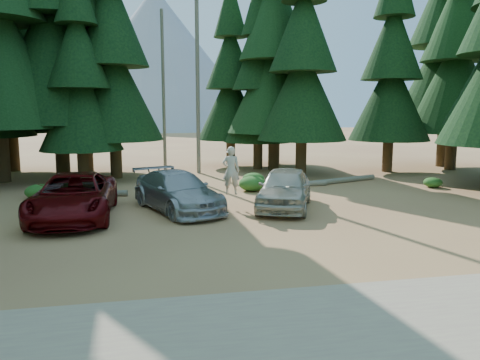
{
  "coord_description": "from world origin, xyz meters",
  "views": [
    {
      "loc": [
        -2.28,
        -14.21,
        3.94
      ],
      "look_at": [
        1.15,
        3.1,
        1.25
      ],
      "focal_mm": 35.0,
      "sensor_mm": 36.0,
      "label": 1
    }
  ],
  "objects_px": {
    "silver_minivan_center": "(177,191)",
    "log_left": "(84,194)",
    "silver_minivan_right": "(285,188)",
    "log_mid": "(294,184)",
    "frisbee_player": "(231,170)",
    "log_right": "(344,180)",
    "red_pickup": "(74,197)"
  },
  "relations": [
    {
      "from": "red_pickup",
      "to": "log_left",
      "type": "distance_m",
      "value": 4.44
    },
    {
      "from": "red_pickup",
      "to": "log_right",
      "type": "relative_size",
      "value": 1.33
    },
    {
      "from": "red_pickup",
      "to": "log_right",
      "type": "height_order",
      "value": "red_pickup"
    },
    {
      "from": "frisbee_player",
      "to": "silver_minivan_center",
      "type": "bearing_deg",
      "value": 16.04
    },
    {
      "from": "red_pickup",
      "to": "frisbee_player",
      "type": "distance_m",
      "value": 5.98
    },
    {
      "from": "frisbee_player",
      "to": "log_right",
      "type": "xyz_separation_m",
      "value": [
        7.15,
        5.23,
        -1.38
      ]
    },
    {
      "from": "red_pickup",
      "to": "silver_minivan_right",
      "type": "relative_size",
      "value": 1.22
    },
    {
      "from": "frisbee_player",
      "to": "log_left",
      "type": "xyz_separation_m",
      "value": [
        -6.1,
        3.66,
        -1.38
      ]
    },
    {
      "from": "red_pickup",
      "to": "silver_minivan_center",
      "type": "distance_m",
      "value": 3.82
    },
    {
      "from": "log_left",
      "to": "log_right",
      "type": "distance_m",
      "value": 13.34
    },
    {
      "from": "silver_minivan_right",
      "to": "frisbee_player",
      "type": "distance_m",
      "value": 2.26
    },
    {
      "from": "silver_minivan_center",
      "to": "frisbee_player",
      "type": "height_order",
      "value": "frisbee_player"
    },
    {
      "from": "frisbee_player",
      "to": "log_mid",
      "type": "height_order",
      "value": "frisbee_player"
    },
    {
      "from": "silver_minivan_right",
      "to": "log_mid",
      "type": "distance_m",
      "value": 5.41
    },
    {
      "from": "frisbee_player",
      "to": "log_left",
      "type": "distance_m",
      "value": 7.25
    },
    {
      "from": "silver_minivan_center",
      "to": "log_left",
      "type": "distance_m",
      "value": 5.47
    },
    {
      "from": "frisbee_player",
      "to": "log_left",
      "type": "bearing_deg",
      "value": -16.39
    },
    {
      "from": "red_pickup",
      "to": "silver_minivan_right",
      "type": "height_order",
      "value": "silver_minivan_right"
    },
    {
      "from": "log_mid",
      "to": "log_right",
      "type": "bearing_deg",
      "value": 15.23
    },
    {
      "from": "red_pickup",
      "to": "log_mid",
      "type": "relative_size",
      "value": 1.73
    },
    {
      "from": "silver_minivan_center",
      "to": "log_mid",
      "type": "bearing_deg",
      "value": 15.09
    },
    {
      "from": "silver_minivan_right",
      "to": "frisbee_player",
      "type": "bearing_deg",
      "value": -171.0
    },
    {
      "from": "silver_minivan_center",
      "to": "log_right",
      "type": "height_order",
      "value": "silver_minivan_center"
    },
    {
      "from": "log_right",
      "to": "log_mid",
      "type": "bearing_deg",
      "value": 173.19
    },
    {
      "from": "silver_minivan_right",
      "to": "frisbee_player",
      "type": "xyz_separation_m",
      "value": [
        -2.09,
        0.49,
        0.7
      ]
    },
    {
      "from": "silver_minivan_center",
      "to": "log_left",
      "type": "relative_size",
      "value": 1.36
    },
    {
      "from": "log_left",
      "to": "log_mid",
      "type": "height_order",
      "value": "log_mid"
    },
    {
      "from": "log_right",
      "to": "red_pickup",
      "type": "bearing_deg",
      "value": -175.97
    },
    {
      "from": "silver_minivan_center",
      "to": "log_mid",
      "type": "xyz_separation_m",
      "value": [
        6.23,
        4.54,
        -0.62
      ]
    },
    {
      "from": "log_mid",
      "to": "log_right",
      "type": "height_order",
      "value": "log_right"
    },
    {
      "from": "silver_minivan_right",
      "to": "log_right",
      "type": "bearing_deg",
      "value": 70.79
    },
    {
      "from": "red_pickup",
      "to": "frisbee_player",
      "type": "bearing_deg",
      "value": 7.5
    }
  ]
}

